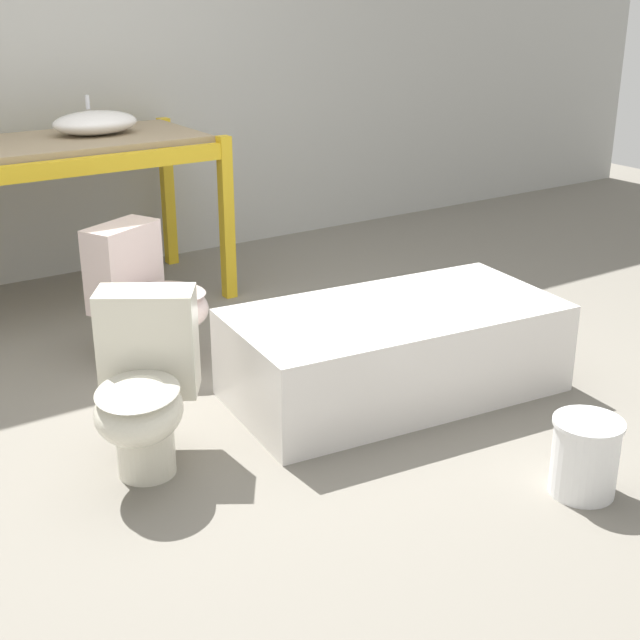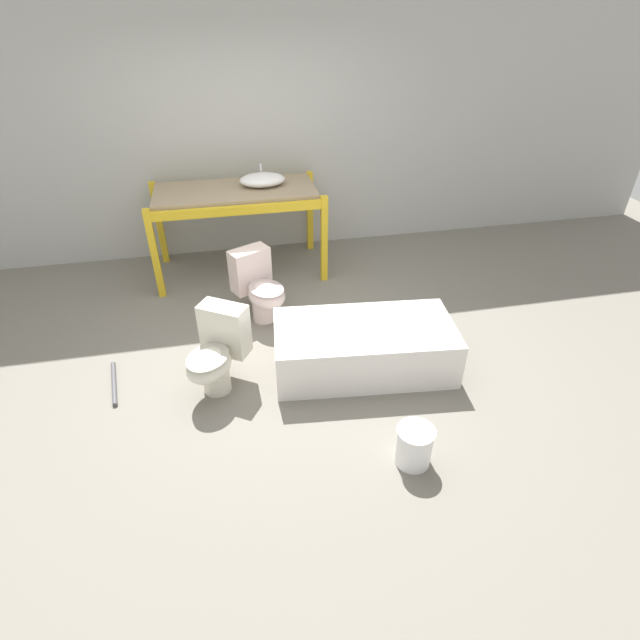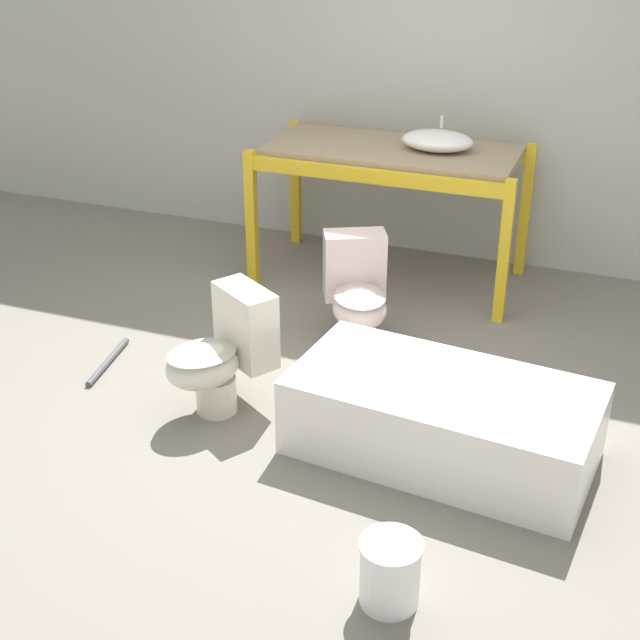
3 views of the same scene
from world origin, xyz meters
TOP-DOWN VIEW (x-y plane):
  - ground_plane at (0.00, 0.00)m, footprint 12.00×12.00m
  - warehouse_wall_rear at (0.00, 2.22)m, footprint 10.80×0.08m
  - shelving_rack at (-0.18, 1.60)m, footprint 1.84×0.90m
  - sink_basin at (0.12, 1.64)m, footprint 0.49×0.35m
  - bathtub_main at (0.71, -0.42)m, footprint 1.58×0.91m
  - toilet_near at (-0.07, 0.55)m, footprint 0.57×0.68m
  - toilet_far at (-0.51, -0.42)m, footprint 0.61×0.68m
  - bucket_white at (0.76, -1.50)m, footprint 0.26×0.26m
  - loose_pipe at (-1.39, -0.23)m, footprint 0.12×0.56m

SIDE VIEW (x-z plane):
  - ground_plane at x=0.00m, z-range 0.00..0.00m
  - loose_pipe at x=-1.39m, z-range 0.00..0.04m
  - bucket_white at x=0.76m, z-range 0.01..0.31m
  - bathtub_main at x=0.71m, z-range 0.03..0.45m
  - toilet_near at x=-0.07m, z-range 0.01..0.69m
  - toilet_far at x=-0.51m, z-range 0.01..0.69m
  - shelving_rack at x=-0.18m, z-range 0.35..1.32m
  - sink_basin at x=0.12m, z-range 0.93..1.14m
  - warehouse_wall_rear at x=0.00m, z-range 0.00..3.20m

